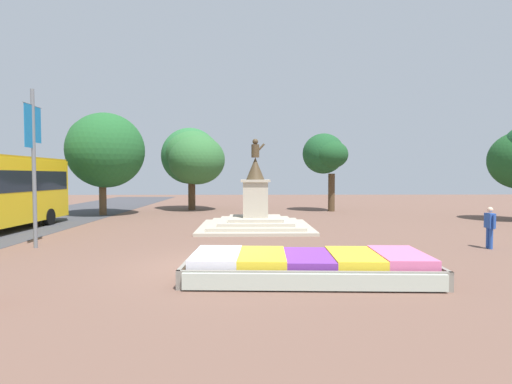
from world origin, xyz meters
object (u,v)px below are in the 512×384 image
Objects in this scene: statue_monument at (255,215)px; pedestrian_near_planter at (490,225)px; banner_pole at (34,160)px; flower_planter at (309,267)px.

statue_monument is 3.63× the size of pedestrian_near_planter.
banner_pole is 3.81× the size of pedestrian_near_planter.
pedestrian_near_planter reaches higher than flower_planter.
statue_monument is at bearing 97.07° from flower_planter.
pedestrian_near_planter is (7.27, 4.04, 0.57)m from flower_planter.
statue_monument is at bearing 145.70° from pedestrian_near_planter.
flower_planter is at bearing -82.93° from statue_monument.
pedestrian_near_planter is at bearing -34.30° from statue_monument.
banner_pole is (-9.47, 4.54, 2.95)m from flower_planter.
pedestrian_near_planter is (16.74, -0.50, -2.38)m from banner_pole.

